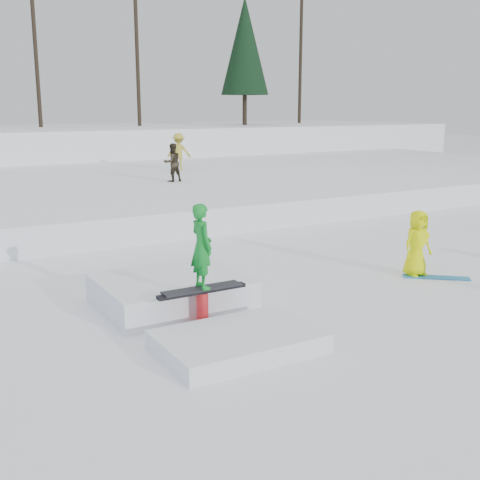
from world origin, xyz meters
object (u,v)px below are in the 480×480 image
walker_olive (172,163)px  walker_ygreen (179,152)px  spectator_yellow (417,243)px  jib_rail_feature (188,300)px

walker_olive → walker_ygreen: (2.01, 3.80, 0.10)m
walker_olive → walker_ygreen: 4.30m
walker_ygreen → spectator_yellow: (-1.68, -16.09, -0.90)m
jib_rail_feature → walker_ygreen: bearing=65.9°
walker_olive → spectator_yellow: bearing=86.0°
walker_olive → spectator_yellow: walker_olive is taller
walker_olive → spectator_yellow: (0.34, -12.29, -0.80)m
walker_olive → spectator_yellow: size_ratio=1.00×
spectator_yellow → jib_rail_feature: jib_rail_feature is taller
jib_rail_feature → walker_olive: bearing=67.1°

